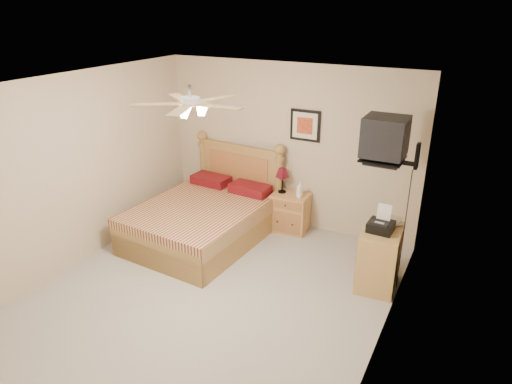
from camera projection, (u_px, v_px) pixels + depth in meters
floor at (211, 294)px, 5.53m from camera, size 4.50×4.50×0.00m
ceiling at (201, 86)px, 4.57m from camera, size 4.00×4.50×0.04m
wall_back at (288, 147)px, 6.89m from camera, size 4.00×0.04×2.50m
wall_front at (30, 313)px, 3.21m from camera, size 4.00×0.04×2.50m
wall_left at (77, 171)px, 5.90m from camera, size 0.04×4.50×2.50m
wall_right at (388, 240)px, 4.20m from camera, size 0.04×4.50×2.50m
bed at (201, 198)px, 6.56m from camera, size 1.69×2.15×1.33m
nightstand at (290, 212)px, 6.99m from camera, size 0.57×0.45×0.59m
table_lamp at (282, 180)px, 6.88m from camera, size 0.28×0.28×0.39m
lotion_bottle at (299, 190)px, 6.73m from camera, size 0.12×0.13×0.24m
framed_picture at (305, 125)px, 6.62m from camera, size 0.46×0.04×0.46m
dresser at (379, 258)px, 5.58m from camera, size 0.50×0.68×0.76m
fax_machine at (382, 219)px, 5.36m from camera, size 0.30×0.32×0.31m
magazine_lower at (384, 220)px, 5.65m from camera, size 0.30×0.34×0.03m
magazine_upper at (384, 218)px, 5.66m from camera, size 0.22×0.29×0.02m
wall_tv at (398, 141)px, 5.19m from camera, size 0.56×0.46×0.58m
ceiling_fan at (190, 103)px, 4.46m from camera, size 1.14×1.14×0.28m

